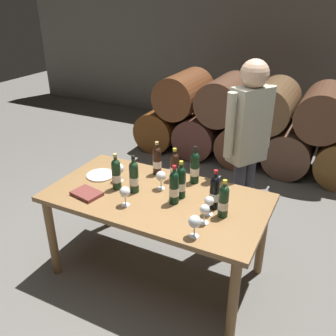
# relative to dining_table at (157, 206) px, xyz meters

# --- Properties ---
(ground_plane) EXTENTS (14.00, 14.00, 0.00)m
(ground_plane) POSITION_rel_dining_table_xyz_m (0.00, 0.00, -0.67)
(ground_plane) COLOR #66635E
(cellar_back_wall) EXTENTS (10.00, 0.24, 2.80)m
(cellar_back_wall) POSITION_rel_dining_table_xyz_m (0.00, 4.20, 0.73)
(cellar_back_wall) COLOR slate
(cellar_back_wall) RESTS_ON ground_plane
(barrel_stack) EXTENTS (3.12, 0.90, 1.15)m
(barrel_stack) POSITION_rel_dining_table_xyz_m (0.00, 2.60, -0.13)
(barrel_stack) COLOR #613412
(barrel_stack) RESTS_ON ground_plane
(dining_table) EXTENTS (1.70, 0.90, 0.76)m
(dining_table) POSITION_rel_dining_table_xyz_m (0.00, 0.00, 0.00)
(dining_table) COLOR olive
(dining_table) RESTS_ON ground_plane
(wine_bottle_0) EXTENTS (0.07, 0.07, 0.30)m
(wine_bottle_0) POSITION_rel_dining_table_xyz_m (-0.33, -0.04, 0.22)
(wine_bottle_0) COLOR #19381E
(wine_bottle_0) RESTS_ON dining_table
(wine_bottle_1) EXTENTS (0.07, 0.07, 0.30)m
(wine_bottle_1) POSITION_rel_dining_table_xyz_m (-0.17, 0.33, 0.22)
(wine_bottle_1) COLOR black
(wine_bottle_1) RESTS_ON dining_table
(wine_bottle_2) EXTENTS (0.07, 0.07, 0.32)m
(wine_bottle_2) POSITION_rel_dining_table_xyz_m (0.18, 0.33, 0.23)
(wine_bottle_2) COLOR black
(wine_bottle_2) RESTS_ON dining_table
(wine_bottle_3) EXTENTS (0.07, 0.07, 0.28)m
(wine_bottle_3) POSITION_rel_dining_table_xyz_m (0.01, 0.30, 0.21)
(wine_bottle_3) COLOR black
(wine_bottle_3) RESTS_ON dining_table
(wine_bottle_4) EXTENTS (0.07, 0.07, 0.31)m
(wine_bottle_4) POSITION_rel_dining_table_xyz_m (0.46, 0.03, 0.22)
(wine_bottle_4) COLOR black
(wine_bottle_4) RESTS_ON dining_table
(wine_bottle_5) EXTENTS (0.07, 0.07, 0.31)m
(wine_bottle_5) POSITION_rel_dining_table_xyz_m (0.17, -0.03, 0.22)
(wine_bottle_5) COLOR black
(wine_bottle_5) RESTS_ON dining_table
(wine_bottle_6) EXTENTS (0.07, 0.07, 0.29)m
(wine_bottle_6) POSITION_rel_dining_table_xyz_m (0.55, -0.04, 0.22)
(wine_bottle_6) COLOR #19381E
(wine_bottle_6) RESTS_ON dining_table
(wine_bottle_7) EXTENTS (0.07, 0.07, 0.31)m
(wine_bottle_7) POSITION_rel_dining_table_xyz_m (-0.18, -0.02, 0.22)
(wine_bottle_7) COLOR #19381E
(wine_bottle_7) RESTS_ON dining_table
(wine_bottle_8) EXTENTS (0.07, 0.07, 0.30)m
(wine_bottle_8) POSITION_rel_dining_table_xyz_m (0.18, 0.07, 0.22)
(wine_bottle_8) COLOR black
(wine_bottle_8) RESTS_ON dining_table
(wine_glass_0) EXTENTS (0.08, 0.08, 0.16)m
(wine_glass_0) POSITION_rel_dining_table_xyz_m (-0.02, 0.11, 0.20)
(wine_glass_0) COLOR white
(wine_glass_0) RESTS_ON dining_table
(wine_glass_1) EXTENTS (0.07, 0.07, 0.14)m
(wine_glass_1) POSITION_rel_dining_table_xyz_m (0.45, -0.06, 0.19)
(wine_glass_1) COLOR white
(wine_glass_1) RESTS_ON dining_table
(wine_glass_2) EXTENTS (0.07, 0.07, 0.14)m
(wine_glass_2) POSITION_rel_dining_table_xyz_m (0.46, -0.18, 0.19)
(wine_glass_2) COLOR white
(wine_glass_2) RESTS_ON dining_table
(wine_glass_3) EXTENTS (0.09, 0.09, 0.16)m
(wine_glass_3) POSITION_rel_dining_table_xyz_m (-0.39, 0.07, 0.20)
(wine_glass_3) COLOR white
(wine_glass_3) RESTS_ON dining_table
(wine_glass_4) EXTENTS (0.08, 0.08, 0.15)m
(wine_glass_4) POSITION_rel_dining_table_xyz_m (-0.14, -0.22, 0.20)
(wine_glass_4) COLOR white
(wine_glass_4) RESTS_ON dining_table
(wine_glass_5) EXTENTS (0.08, 0.08, 0.16)m
(wine_glass_5) POSITION_rel_dining_table_xyz_m (0.46, -0.35, 0.20)
(wine_glass_5) COLOR white
(wine_glass_5) RESTS_ON dining_table
(tasting_notebook) EXTENTS (0.25, 0.20, 0.03)m
(tasting_notebook) POSITION_rel_dining_table_xyz_m (-0.48, -0.24, 0.11)
(tasting_notebook) COLOR brown
(tasting_notebook) RESTS_ON dining_table
(serving_plate) EXTENTS (0.24, 0.24, 0.01)m
(serving_plate) POSITION_rel_dining_table_xyz_m (-0.58, 0.08, 0.10)
(serving_plate) COLOR white
(serving_plate) RESTS_ON dining_table
(sommelier_presenting) EXTENTS (0.32, 0.43, 1.72)m
(sommelier_presenting) POSITION_rel_dining_table_xyz_m (0.48, 0.75, 0.37)
(sommelier_presenting) COLOR #383842
(sommelier_presenting) RESTS_ON ground_plane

